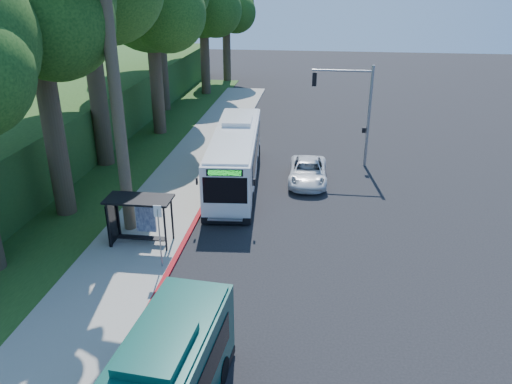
# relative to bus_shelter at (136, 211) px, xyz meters

# --- Properties ---
(ground) EXTENTS (140.00, 140.00, 0.00)m
(ground) POSITION_rel_bus_shelter_xyz_m (7.26, 2.86, -1.81)
(ground) COLOR black
(ground) RESTS_ON ground
(sidewalk) EXTENTS (4.50, 70.00, 0.12)m
(sidewalk) POSITION_rel_bus_shelter_xyz_m (-0.04, 2.86, -1.75)
(sidewalk) COLOR gray
(sidewalk) RESTS_ON ground
(red_curb) EXTENTS (0.25, 30.00, 0.13)m
(red_curb) POSITION_rel_bus_shelter_xyz_m (2.26, -1.14, -1.74)
(red_curb) COLOR maroon
(red_curb) RESTS_ON ground
(grass_verge) EXTENTS (8.00, 70.00, 0.06)m
(grass_verge) POSITION_rel_bus_shelter_xyz_m (-5.74, 7.86, -1.78)
(grass_verge) COLOR #234719
(grass_verge) RESTS_ON ground
(bus_shelter) EXTENTS (3.20, 1.51, 2.55)m
(bus_shelter) POSITION_rel_bus_shelter_xyz_m (0.00, 0.00, 0.00)
(bus_shelter) COLOR black
(bus_shelter) RESTS_ON ground
(stop_sign_pole) EXTENTS (0.35, 0.06, 3.17)m
(stop_sign_pole) POSITION_rel_bus_shelter_xyz_m (1.86, -2.14, 0.28)
(stop_sign_pole) COLOR gray
(stop_sign_pole) RESTS_ON ground
(traffic_signal_pole) EXTENTS (4.10, 0.30, 7.00)m
(traffic_signal_pole) POSITION_rel_bus_shelter_xyz_m (11.04, 12.86, 2.62)
(traffic_signal_pole) COLOR gray
(traffic_signal_pole) RESTS_ON ground
(tree_0) EXTENTS (8.40, 8.00, 15.70)m
(tree_0) POSITION_rel_bus_shelter_xyz_m (-5.14, 2.84, 9.40)
(tree_0) COLOR #382B1E
(tree_0) RESTS_ON ground
(tree_2) EXTENTS (8.82, 8.40, 15.12)m
(tree_2) POSITION_rel_bus_shelter_xyz_m (-4.64, 18.84, 8.67)
(tree_2) COLOR #382B1E
(tree_2) RESTS_ON ground
(tree_4) EXTENTS (8.40, 8.00, 14.14)m
(tree_4) POSITION_rel_bus_shelter_xyz_m (-4.14, 34.84, 7.92)
(tree_4) COLOR #382B1E
(tree_4) RESTS_ON ground
(tree_5) EXTENTS (7.35, 7.00, 12.86)m
(tree_5) POSITION_rel_bus_shelter_xyz_m (-3.16, 42.84, 7.16)
(tree_5) COLOR #382B1E
(tree_5) RESTS_ON ground
(white_bus) EXTENTS (3.65, 12.71, 3.74)m
(white_bus) POSITION_rel_bus_shelter_xyz_m (3.50, 8.73, 0.02)
(white_bus) COLOR silver
(white_bus) RESTS_ON ground
(pickup) EXTENTS (2.49, 5.22, 1.44)m
(pickup) POSITION_rel_bus_shelter_xyz_m (8.14, 9.28, -1.09)
(pickup) COLOR silver
(pickup) RESTS_ON ground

